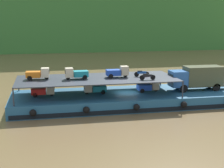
{
  "coord_description": "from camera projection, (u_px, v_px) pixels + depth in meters",
  "views": [
    {
      "loc": [
        -9.95,
        -39.57,
        10.93
      ],
      "look_at": [
        -1.92,
        0.0,
        2.7
      ],
      "focal_mm": 53.52,
      "sensor_mm": 36.0,
      "label": 1
    }
  ],
  "objects": [
    {
      "name": "mini_truck_upper_mid",
      "position": [
        76.0,
        73.0,
        39.98
      ],
      "size": [
        2.78,
        1.27,
        1.38
      ],
      "color": "teal",
      "rests_on": "cargo_rack"
    },
    {
      "name": "motorcycle_upper_port",
      "position": [
        147.0,
        76.0,
        39.47
      ],
      "size": [
        1.9,
        0.55,
        0.87
      ],
      "color": "black",
      "rests_on": "cargo_rack"
    },
    {
      "name": "mini_truck_upper_stern",
      "position": [
        38.0,
        74.0,
        39.72
      ],
      "size": [
        2.8,
        1.3,
        1.38
      ],
      "color": "orange",
      "rests_on": "cargo_rack"
    },
    {
      "name": "mini_truck_lower_aft",
      "position": [
        95.0,
        88.0,
        41.23
      ],
      "size": [
        2.76,
        1.24,
        1.38
      ],
      "color": "teal",
      "rests_on": "cargo_barge"
    },
    {
      "name": "mini_truck_lower_stern",
      "position": [
        43.0,
        90.0,
        39.96
      ],
      "size": [
        2.79,
        1.29,
        1.38
      ],
      "color": "red",
      "rests_on": "cargo_barge"
    },
    {
      "name": "covered_lorry",
      "position": [
        197.0,
        77.0,
        43.07
      ],
      "size": [
        7.88,
        2.39,
        3.1
      ],
      "color": "#285BA3",
      "rests_on": "cargo_barge"
    },
    {
      "name": "motorcycle_upper_centre",
      "position": [
        142.0,
        73.0,
        41.7
      ],
      "size": [
        1.9,
        0.55,
        0.87
      ],
      "color": "black",
      "rests_on": "cargo_rack"
    },
    {
      "name": "cargo_barge",
      "position": [
        127.0,
        99.0,
        41.94
      ],
      "size": [
        28.52,
        9.16,
        1.5
      ],
      "color": "#23567A",
      "rests_on": "ground"
    },
    {
      "name": "ground_plane",
      "position": [
        127.0,
        104.0,
        42.12
      ],
      "size": [
        400.0,
        400.0,
        0.0
      ],
      "primitive_type": "plane",
      "color": "brown"
    },
    {
      "name": "cargo_rack",
      "position": [
        97.0,
        79.0,
        40.7
      ],
      "size": [
        19.32,
        7.77,
        2.0
      ],
      "color": "#2D333D",
      "rests_on": "cargo_barge"
    },
    {
      "name": "mini_truck_upper_fore",
      "position": [
        118.0,
        72.0,
        41.1
      ],
      "size": [
        2.74,
        1.2,
        1.38
      ],
      "color": "#1E47B7",
      "rests_on": "cargo_rack"
    },
    {
      "name": "mini_truck_lower_mid",
      "position": [
        148.0,
        86.0,
        42.24
      ],
      "size": [
        2.74,
        1.2,
        1.38
      ],
      "color": "#1E47B7",
      "rests_on": "cargo_barge"
    }
  ]
}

